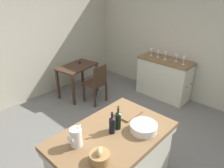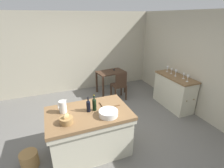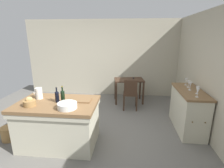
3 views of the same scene
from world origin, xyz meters
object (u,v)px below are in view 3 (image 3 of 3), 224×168
at_px(writing_desk, 129,83).
at_px(wine_glass_far_right, 186,80).
at_px(wash_bowl, 67,106).
at_px(wine_bottle_dark, 63,96).
at_px(island_table, 59,122).
at_px(wine_bottle_amber, 57,96).
at_px(wooden_chair, 130,93).
at_px(pitcher, 39,93).
at_px(wicker_hamper, 9,133).
at_px(cutting_board, 82,100).
at_px(wine_glass_far_left, 198,91).
at_px(wine_glass_left, 197,89).
at_px(wine_glass_right, 189,83).
at_px(wine_glass_middle, 190,85).
at_px(bread_basket, 30,103).
at_px(side_cabinet, 188,110).

bearing_deg(writing_desk, wine_glass_far_right, -39.45).
relative_size(wash_bowl, wine_bottle_dark, 1.06).
bearing_deg(island_table, wine_bottle_amber, 58.83).
bearing_deg(writing_desk, wine_bottle_amber, -119.48).
xyz_separation_m(wooden_chair, wash_bowl, (-1.09, -2.00, 0.43)).
xyz_separation_m(writing_desk, pitcher, (-1.75, -2.20, 0.36)).
xyz_separation_m(pitcher, wicker_hamper, (-0.67, -0.13, -0.84)).
height_order(writing_desk, pitcher, pitcher).
xyz_separation_m(wash_bowl, cutting_board, (0.16, 0.36, -0.04)).
xyz_separation_m(wine_glass_far_left, wicker_hamper, (-3.73, -0.38, -0.91)).
height_order(cutting_board, wicker_hamper, cutting_board).
bearing_deg(writing_desk, wash_bowl, -111.83).
distance_m(cutting_board, wine_glass_left, 2.32).
bearing_deg(writing_desk, wine_bottle_dark, -117.43).
bearing_deg(pitcher, wine_glass_right, 16.19).
distance_m(island_table, wine_glass_far_right, 3.01).
bearing_deg(pitcher, wine_glass_middle, 12.63).
height_order(wash_bowl, wine_bottle_dark, wine_bottle_dark).
bearing_deg(wine_bottle_amber, writing_desk, 60.52).
height_order(wine_bottle_amber, wicker_hamper, wine_bottle_amber).
relative_size(wash_bowl, wine_glass_right, 2.10).
relative_size(wine_glass_right, wine_glass_far_right, 0.95).
bearing_deg(cutting_board, bread_basket, -159.15).
distance_m(wine_glass_left, wicker_hamper, 3.95).
distance_m(wash_bowl, bread_basket, 0.70).
xyz_separation_m(bread_basket, wine_bottle_amber, (0.41, 0.22, 0.06)).
xyz_separation_m(writing_desk, wine_glass_middle, (1.31, -1.52, 0.42)).
bearing_deg(wine_bottle_dark, cutting_board, 17.63).
distance_m(side_cabinet, wine_glass_right, 0.61).
bearing_deg(pitcher, wine_bottle_dark, -14.21).
relative_size(island_table, cutting_board, 4.48).
distance_m(wooden_chair, wine_glass_middle, 1.66).
xyz_separation_m(writing_desk, wooden_chair, (0.05, -0.60, -0.13)).
xyz_separation_m(wine_glass_far_right, wicker_hamper, (-3.78, -1.22, -0.90)).
xyz_separation_m(island_table, wicker_hamper, (-1.09, 0.02, -0.33)).
height_order(wine_bottle_amber, wine_glass_far_left, wine_bottle_amber).
bearing_deg(wooden_chair, writing_desk, 94.75).
relative_size(writing_desk, wine_glass_far_left, 5.34).
bearing_deg(island_table, cutting_board, 15.12).
relative_size(pitcher, wine_glass_far_left, 1.44).
bearing_deg(pitcher, wash_bowl, -29.03).
distance_m(wooden_chair, pitcher, 2.46).
xyz_separation_m(pitcher, wine_glass_far_left, (3.05, 0.25, 0.06)).
height_order(wine_glass_far_left, wine_glass_right, wine_glass_far_left).
bearing_deg(writing_desk, side_cabinet, -49.03).
distance_m(side_cabinet, wine_glass_middle, 0.59).
height_order(wine_bottle_dark, wine_glass_left, wine_bottle_dark).
height_order(side_cabinet, wine_glass_right, wine_glass_right).
height_order(writing_desk, wine_bottle_amber, wine_bottle_amber).
bearing_deg(wine_glass_middle, wine_glass_far_left, -91.29).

